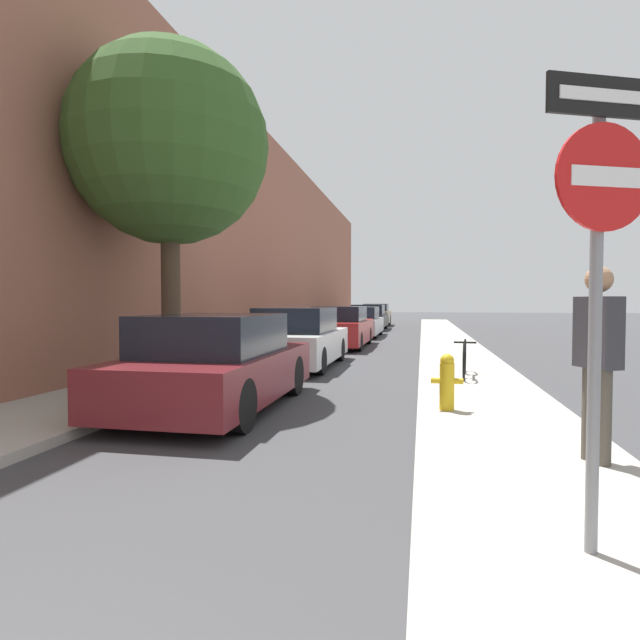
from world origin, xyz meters
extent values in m
plane|color=#3D3D3F|center=(0.00, 16.00, 0.00)|extent=(120.00, 120.00, 0.00)
cube|color=#ADA89E|center=(-2.90, 16.00, 0.06)|extent=(2.00, 52.00, 0.12)
cube|color=#ADA89E|center=(2.90, 16.00, 0.06)|extent=(2.00, 52.00, 0.12)
cube|color=#9E604C|center=(-4.25, 16.00, 4.04)|extent=(0.70, 52.00, 8.07)
cylinder|color=black|center=(-1.77, 7.99, 0.33)|extent=(0.22, 0.66, 0.66)
cylinder|color=black|center=(-0.17, 7.99, 0.33)|extent=(0.22, 0.66, 0.66)
cylinder|color=black|center=(-1.77, 5.45, 0.33)|extent=(0.22, 0.66, 0.66)
cylinder|color=black|center=(-0.17, 5.45, 0.33)|extent=(0.22, 0.66, 0.66)
cube|color=maroon|center=(-0.97, 6.72, 0.50)|extent=(1.83, 4.10, 0.64)
cube|color=black|center=(-0.97, 6.56, 1.10)|extent=(1.61, 2.13, 0.56)
cylinder|color=black|center=(-1.76, 12.99, 0.30)|extent=(0.22, 0.61, 0.61)
cylinder|color=black|center=(-0.19, 12.99, 0.30)|extent=(0.22, 0.61, 0.61)
cylinder|color=black|center=(-1.76, 10.36, 0.30)|extent=(0.22, 0.61, 0.61)
cylinder|color=black|center=(-0.19, 10.36, 0.30)|extent=(0.22, 0.61, 0.61)
cube|color=silver|center=(-0.98, 11.67, 0.51)|extent=(1.79, 4.25, 0.68)
cube|color=black|center=(-0.98, 11.50, 1.14)|extent=(1.57, 2.21, 0.57)
cylinder|color=black|center=(-1.56, 18.50, 0.30)|extent=(0.22, 0.61, 0.61)
cylinder|color=black|center=(-0.01, 18.50, 0.30)|extent=(0.22, 0.61, 0.61)
cylinder|color=black|center=(-1.56, 15.66, 0.30)|extent=(0.22, 0.61, 0.61)
cylinder|color=black|center=(-0.01, 15.66, 0.30)|extent=(0.22, 0.61, 0.61)
cube|color=maroon|center=(-0.79, 17.08, 0.54)|extent=(1.77, 4.58, 0.74)
cube|color=black|center=(-0.79, 16.90, 1.16)|extent=(1.55, 2.38, 0.50)
cylinder|color=black|center=(-1.64, 23.95, 0.30)|extent=(0.22, 0.61, 0.61)
cylinder|color=black|center=(-0.01, 23.95, 0.30)|extent=(0.22, 0.61, 0.61)
cylinder|color=black|center=(-1.64, 21.12, 0.30)|extent=(0.22, 0.61, 0.61)
cylinder|color=black|center=(-0.01, 21.12, 0.30)|extent=(0.22, 0.61, 0.61)
cube|color=silver|center=(-0.82, 22.54, 0.49)|extent=(1.84, 4.57, 0.65)
cube|color=black|center=(-0.82, 22.35, 1.08)|extent=(1.62, 2.38, 0.53)
cylinder|color=black|center=(-1.82, 29.49, 0.35)|extent=(0.22, 0.70, 0.70)
cylinder|color=black|center=(-0.15, 29.49, 0.35)|extent=(0.22, 0.70, 0.70)
cylinder|color=black|center=(-1.82, 26.86, 0.35)|extent=(0.22, 0.70, 0.70)
cylinder|color=black|center=(-0.15, 26.86, 0.35)|extent=(0.22, 0.70, 0.70)
cube|color=black|center=(-0.99, 28.17, 0.53)|extent=(1.90, 4.24, 0.67)
cube|color=black|center=(-0.99, 28.00, 1.13)|extent=(1.67, 2.21, 0.54)
cylinder|color=black|center=(-1.74, 34.15, 0.33)|extent=(0.22, 0.67, 0.67)
cylinder|color=black|center=(-0.23, 34.15, 0.33)|extent=(0.22, 0.67, 0.67)
cylinder|color=black|center=(-1.74, 31.72, 0.33)|extent=(0.22, 0.67, 0.67)
cylinder|color=black|center=(-0.23, 31.72, 0.33)|extent=(0.22, 0.67, 0.67)
cube|color=tan|center=(-0.99, 32.94, 0.57)|extent=(1.71, 3.92, 0.78)
cube|color=black|center=(-0.99, 32.78, 1.20)|extent=(1.50, 2.04, 0.46)
cylinder|color=#4C3A2B|center=(-2.51, 8.24, 1.76)|extent=(0.34, 0.34, 3.28)
sphere|color=#335623|center=(-2.51, 8.24, 4.37)|extent=(3.55, 3.55, 3.55)
cylinder|color=gold|center=(2.29, 6.69, 0.43)|extent=(0.19, 0.19, 0.63)
sphere|color=gold|center=(2.29, 6.69, 0.78)|extent=(0.18, 0.18, 0.18)
cylinder|color=gold|center=(2.14, 6.69, 0.51)|extent=(0.13, 0.08, 0.08)
cylinder|color=gold|center=(2.44, 6.69, 0.51)|extent=(0.13, 0.08, 0.08)
cylinder|color=gray|center=(2.92, 2.88, 1.38)|extent=(0.07, 0.07, 2.51)
cylinder|color=red|center=(2.94, 2.84, 2.25)|extent=(0.56, 0.25, 0.60)
cube|color=white|center=(2.95, 2.82, 2.25)|extent=(0.40, 0.17, 0.11)
cube|color=black|center=(2.94, 2.84, 2.69)|extent=(0.68, 0.30, 0.22)
cube|color=white|center=(2.95, 2.82, 2.69)|extent=(0.55, 0.23, 0.07)
cylinder|color=#4C473D|center=(3.46, 4.76, 0.55)|extent=(0.17, 0.17, 0.85)
cylinder|color=#4C473D|center=(3.54, 4.60, 0.55)|extent=(0.17, 0.17, 0.85)
cube|color=#333338|center=(3.50, 4.68, 1.29)|extent=(0.35, 0.44, 0.64)
sphere|color=tan|center=(3.50, 4.68, 1.77)|extent=(0.23, 0.23, 0.23)
torus|color=black|center=(2.82, 10.43, 0.47)|extent=(0.11, 0.69, 0.69)
torus|color=black|center=(2.72, 9.43, 0.47)|extent=(0.11, 0.69, 0.69)
cube|color=black|center=(2.77, 9.93, 0.62)|extent=(0.12, 0.85, 0.04)
cylinder|color=black|center=(2.75, 9.75, 0.72)|extent=(0.04, 0.04, 0.19)
cube|color=black|center=(2.81, 10.35, 0.74)|extent=(0.44, 0.08, 0.04)
camera|label=1|loc=(1.96, -0.26, 1.57)|focal=28.60mm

